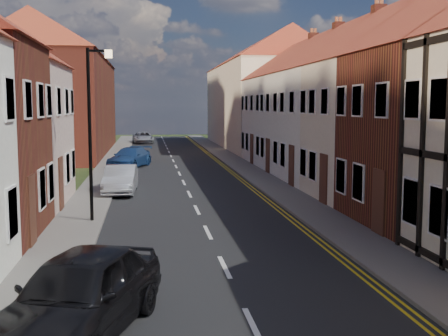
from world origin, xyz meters
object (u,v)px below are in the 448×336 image
car_mid (121,179)px  car_far (130,158)px  lamppost (92,123)px  car_distant (143,138)px  car_near (79,294)px

car_mid → car_far: size_ratio=0.88×
lamppost → car_distant: bearing=88.0°
car_near → car_mid: size_ratio=1.15×
car_mid → car_far: (0.10, 11.18, 0.00)m
car_distant → car_mid: bearing=-96.1°
lamppost → car_distant: size_ratio=1.32×
car_far → car_distant: (0.75, 23.98, -0.03)m
car_mid → car_distant: car_mid is taller
car_near → car_far: bearing=109.8°
car_far → car_distant: 24.00m
lamppost → car_far: size_ratio=1.31×
car_mid → car_near: bearing=-87.3°
car_mid → car_far: same height
car_distant → car_near: bearing=-95.7°
car_mid → car_distant: size_ratio=0.89×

